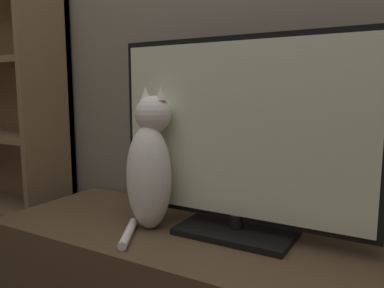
% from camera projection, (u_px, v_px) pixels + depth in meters
% --- Properties ---
extents(tv, '(0.85, 0.22, 0.63)m').
position_uv_depth(tv, '(238.00, 140.00, 1.17)').
color(tv, black).
rests_on(tv, tv_stand).
extents(cat, '(0.17, 0.29, 0.48)m').
position_uv_depth(cat, '(150.00, 167.00, 1.24)').
color(cat, silver).
rests_on(cat, tv_stand).
extents(bookshelf, '(0.76, 0.28, 1.48)m').
position_uv_depth(bookshelf, '(7.00, 151.00, 1.95)').
color(bookshelf, brown).
rests_on(bookshelf, ground_plane).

